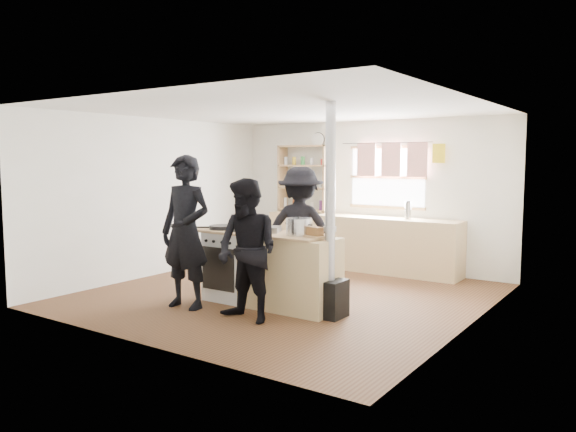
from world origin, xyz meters
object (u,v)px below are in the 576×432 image
(stockpot_stove, at_px, (244,222))
(person_near_right, at_px, (247,251))
(cooking_island, at_px, (270,269))
(roast_tray, at_px, (266,229))
(person_far, at_px, (300,229))
(flue_heater, at_px, (330,261))
(skillet_greens, at_px, (222,227))
(person_near_left, at_px, (186,232))
(stockpot_counter, at_px, (299,227))
(bread_board, at_px, (314,233))
(thermos, at_px, (408,211))

(stockpot_stove, height_order, person_near_right, person_near_right)
(cooking_island, height_order, roast_tray, roast_tray)
(roast_tray, height_order, person_far, person_far)
(roast_tray, relative_size, flue_heater, 0.18)
(skillet_greens, height_order, person_near_left, person_near_left)
(cooking_island, relative_size, roast_tray, 4.44)
(stockpot_counter, distance_m, person_near_right, 0.77)
(stockpot_counter, relative_size, person_near_left, 0.17)
(cooking_island, bearing_deg, bread_board, -2.78)
(bread_board, xyz_separation_m, person_near_right, (-0.46, -0.68, -0.16))
(skillet_greens, bearing_deg, person_far, 57.69)
(thermos, relative_size, cooking_island, 0.14)
(skillet_greens, bearing_deg, bread_board, 1.73)
(cooking_island, bearing_deg, person_near_right, -73.59)
(thermos, distance_m, cooking_island, 2.91)
(stockpot_counter, distance_m, person_far, 1.07)
(roast_tray, bearing_deg, flue_heater, -2.85)
(roast_tray, relative_size, person_far, 0.25)
(skillet_greens, bearing_deg, roast_tray, 8.16)
(stockpot_stove, height_order, person_far, person_far)
(thermos, bearing_deg, skillet_greens, -116.44)
(thermos, xyz_separation_m, person_near_right, (-0.48, -3.49, -0.22))
(skillet_greens, distance_m, stockpot_counter, 1.17)
(cooking_island, relative_size, person_far, 1.13)
(roast_tray, relative_size, stockpot_counter, 1.41)
(stockpot_counter, height_order, flue_heater, flue_heater)
(cooking_island, xyz_separation_m, skillet_greens, (-0.72, -0.08, 0.49))
(stockpot_stove, bearing_deg, bread_board, -8.06)
(stockpot_stove, relative_size, person_near_right, 0.14)
(flue_heater, bearing_deg, thermos, 94.00)
(thermos, height_order, person_near_left, person_near_left)
(person_near_right, bearing_deg, cooking_island, 111.82)
(roast_tray, relative_size, bread_board, 1.36)
(person_near_left, bearing_deg, person_near_right, -8.53)
(cooking_island, bearing_deg, skillet_greens, -174.07)
(stockpot_stove, xyz_separation_m, bread_board, (1.21, -0.17, -0.03))
(skillet_greens, height_order, stockpot_counter, stockpot_counter)
(bread_board, bearing_deg, stockpot_counter, 174.82)
(cooking_island, height_order, person_near_left, person_near_left)
(person_near_right, height_order, person_far, person_far)
(person_far, bearing_deg, person_near_left, 46.54)
(person_near_right, bearing_deg, thermos, 87.57)
(stockpot_stove, bearing_deg, flue_heater, -6.79)
(roast_tray, bearing_deg, stockpot_counter, -3.15)
(stockpot_stove, height_order, flue_heater, flue_heater)
(thermos, distance_m, roast_tray, 2.86)
(cooking_island, xyz_separation_m, person_near_right, (0.21, -0.72, 0.35))
(cooking_island, bearing_deg, flue_heater, -2.00)
(skillet_greens, distance_m, person_far, 1.14)
(skillet_greens, bearing_deg, person_near_left, -97.70)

